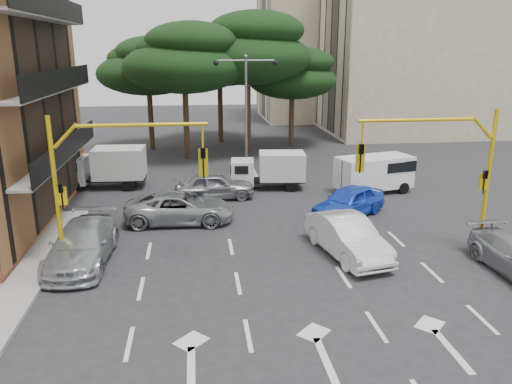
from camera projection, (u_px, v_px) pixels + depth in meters
The scene contains 20 objects.
ground at pixel (291, 280), 18.56m from camera, with size 120.00×120.00×0.00m, color #28282B.
median_strip at pixel (246, 174), 33.79m from camera, with size 1.40×6.00×0.15m, color gray.
apartment_beige_near at pixel (431, 37), 48.82m from camera, with size 20.20×12.15×18.70m.
apartment_beige_far at pixel (329, 48), 59.71m from camera, with size 16.20×12.15×16.70m.
pine_left_near at pixel (185, 58), 36.91m from camera, with size 9.15×9.15×10.23m.
pine_center at pixel (249, 48), 39.21m from camera, with size 9.98×9.98×11.16m.
pine_left_far at pixel (148, 66), 40.56m from camera, with size 8.32×8.32×9.30m.
pine_right at pixel (293, 74), 42.17m from camera, with size 7.49×7.49×8.37m.
pine_back at pixel (220, 56), 43.93m from camera, with size 9.15×9.15×10.23m.
signal_mast_right at pixel (449, 162), 20.18m from camera, with size 5.79×0.37×6.00m.
signal_mast_left at pixel (104, 172), 18.57m from camera, with size 5.79×0.37×6.00m.
street_lamp_center at pixel (246, 94), 32.30m from camera, with size 4.16×0.36×7.77m.
car_white_hatch at pixel (347, 237), 20.59m from camera, with size 1.73×4.95×1.63m, color silver.
car_blue_compact at pixel (349, 202), 25.39m from camera, with size 1.84×4.56×1.55m, color blue.
car_silver_wagon at pixel (82, 244), 19.88m from camera, with size 2.21×5.42×1.57m, color #A1A5A9.
car_silver_cross_a at pixel (180, 208), 24.53m from camera, with size 2.45×5.32×1.48m, color #96999D.
car_silver_cross_b at pixel (214, 185), 28.41m from camera, with size 1.83×4.55×1.55m, color gray.
van_white at pixel (374, 174), 29.57m from camera, with size 2.01×4.44×2.22m, color white, non-canonical shape.
box_truck_a at pixel (105, 168), 30.50m from camera, with size 2.13×5.07×2.49m, color silver, non-canonical shape.
box_truck_b at pixel (268, 171), 30.40m from camera, with size 1.91×4.55×2.24m, color silver, non-canonical shape.
Camera 1 is at (-3.39, -16.62, 8.32)m, focal length 35.00 mm.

